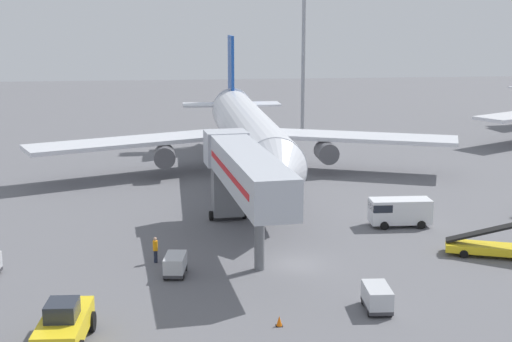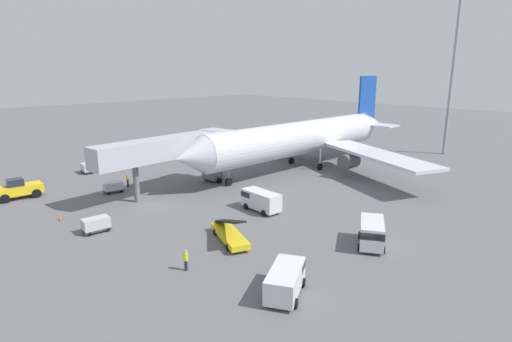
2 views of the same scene
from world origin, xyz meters
The scene contains 17 objects.
ground_plane centered at (0.00, 0.00, 0.00)m, with size 300.00×300.00×0.00m, color slate.
airplane_at_gate centered at (-0.13, 27.74, 4.98)m, with size 46.89×47.74×14.50m.
jet_bridge centered at (-3.03, 5.13, 5.66)m, with size 4.92×20.06×7.48m.
pushback_tug centered at (-14.08, -10.78, 1.19)m, with size 2.83×5.53×2.57m.
belt_loader_truck centered at (14.34, -0.10, 0.76)m, with size 6.60×4.01×3.10m.
service_van_mid_center centered at (24.21, 8.56, 1.34)m, with size 4.20×5.03×2.36m.
service_van_outer_left centered at (24.30, -3.21, 1.16)m, with size 4.18×5.16×2.02m.
service_van_rear_right centered at (10.10, 8.07, 1.29)m, with size 5.02×2.39×2.27m.
baggage_cart_outer_right centered at (3.40, -8.30, 0.81)m, with size 1.59×2.65×1.46m.
baggage_cart_mid_right centered at (-8.21, -1.06, 0.77)m, with size 1.65×2.56×1.39m.
baggage_cart_far_left centered at (-21.01, 0.57, 0.82)m, with size 2.54×1.61×1.48m.
ground_crew_worker_foreground centered at (-9.55, 1.63, 0.97)m, with size 0.39×0.39×1.84m.
ground_crew_worker_midground centered at (16.35, -6.42, 0.96)m, with size 0.35×0.35×1.82m.
safety_cone_alpha centered at (-2.61, -9.75, 0.29)m, with size 0.39×0.39×0.59m.
safety_cone_bravo centered at (-24.72, 16.91, 0.30)m, with size 0.40×0.40×0.61m.
safety_cone_charlie centered at (-25.14, 8.98, 0.25)m, with size 0.33×0.33×0.52m.
apron_light_mast centered at (11.32, 55.79, 21.19)m, with size 2.40×2.40×31.53m.
Camera 2 is at (42.23, -23.30, 15.94)m, focal length 28.85 mm.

